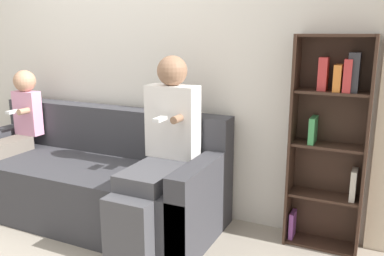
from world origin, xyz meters
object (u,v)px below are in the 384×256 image
(child_seated, at_px, (4,139))
(bookshelf, at_px, (330,136))
(adult_seated, at_px, (159,149))
(couch, at_px, (91,180))

(child_seated, xyz_separation_m, bookshelf, (2.53, 0.48, 0.19))
(adult_seated, height_order, bookshelf, bookshelf)
(child_seated, bearing_deg, bookshelf, 10.77)
(adult_seated, height_order, child_seated, adult_seated)
(child_seated, bearing_deg, couch, 10.96)
(bookshelf, bearing_deg, adult_seated, -157.32)
(couch, relative_size, adult_seated, 1.65)
(child_seated, distance_m, bookshelf, 2.58)
(adult_seated, xyz_separation_m, bookshelf, (1.06, 0.44, 0.11))
(couch, relative_size, bookshelf, 1.48)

